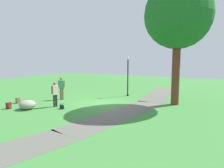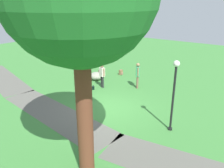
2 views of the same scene
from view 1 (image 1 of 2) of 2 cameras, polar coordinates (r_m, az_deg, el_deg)
The scene contains 12 objects.
ground_plane at distance 14.47m, azimuth -2.23°, elevation -5.55°, with size 48.00×48.00×0.00m, color #3C7E38.
footpath_segment_near at distance 19.05m, azimuth 13.03°, elevation -2.66°, with size 8.19×3.05×0.01m.
footpath_segment_mid at distance 11.81m, azimuth 2.06°, elevation -8.42°, with size 8.18×2.91×0.01m.
large_shade_tree at distance 14.89m, azimuth 17.91°, elevation 17.66°, with size 4.47×4.47×8.27m.
lamp_post at distance 17.33m, azimuth 4.45°, elevation 3.41°, with size 0.28×0.28×3.32m.
lawn_boulder at distance 13.95m, azimuth -22.54°, elevation -5.35°, with size 1.16×1.13×0.58m.
woman_with_handbag at distance 13.97m, azimuth -15.63°, elevation -2.26°, with size 0.50×0.33×1.66m.
man_near_boulder at distance 16.30m, azimuth -13.90°, elevation -0.65°, with size 0.40×0.45×1.76m.
handbag_on_grass at distance 13.39m, azimuth -13.82°, elevation -6.16°, with size 0.33×0.34×0.31m.
backpack_by_boulder at distance 14.61m, azimuth -26.87°, elevation -5.41°, with size 0.29×0.27×0.40m.
spare_backpack_on_lawn at distance 16.12m, azimuth -24.78°, elevation -4.19°, with size 0.29×0.31×0.40m.
frisbee_on_grass at distance 14.43m, azimuth -24.29°, elevation -6.16°, with size 0.26×0.26×0.02m.
Camera 1 is at (11.97, 7.49, 3.14)m, focal length 32.76 mm.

